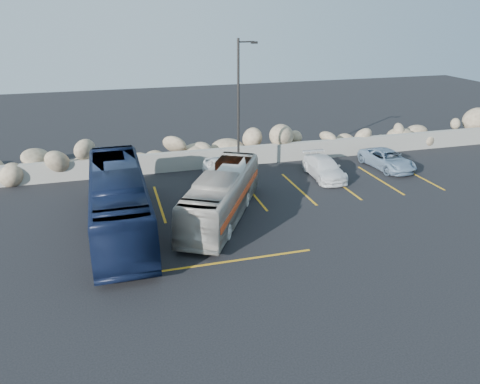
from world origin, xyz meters
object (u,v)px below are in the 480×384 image
object	(u,v)px
lamppost	(239,107)
car_c	(324,168)
vintage_bus	(222,195)
car_d	(387,159)
tour_coach	(119,201)
car_a	(226,173)

from	to	relation	value
lamppost	car_c	size ratio (longest dim) A/B	1.96
vintage_bus	car_d	distance (m)	12.66
tour_coach	vintage_bus	bearing A→B (deg)	-0.31
car_a	car_c	bearing A→B (deg)	-8.17
lamppost	vintage_bus	size ratio (longest dim) A/B	0.96
car_a	car_c	xyz separation A→B (m)	(5.98, -0.23, -0.16)
car_a	car_c	world-z (taller)	car_a
lamppost	car_c	world-z (taller)	lamppost
car_d	vintage_bus	bearing A→B (deg)	-164.70
tour_coach	car_d	size ratio (longest dim) A/B	2.46
car_a	car_d	world-z (taller)	car_a
car_c	car_d	bearing A→B (deg)	9.19
vintage_bus	car_c	xyz separation A→B (m)	(7.28, 3.93, -0.57)
lamppost	car_a	world-z (taller)	lamppost
tour_coach	car_d	xyz separation A→B (m)	(16.61, 4.41, -0.85)
car_a	lamppost	bearing A→B (deg)	36.10
tour_coach	car_d	bearing A→B (deg)	14.43
lamppost	tour_coach	size ratio (longest dim) A/B	0.78
tour_coach	car_d	world-z (taller)	tour_coach
lamppost	car_a	distance (m)	3.80
vintage_bus	car_a	bearing A→B (deg)	101.58
car_a	car_d	size ratio (longest dim) A/B	1.07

